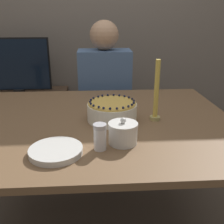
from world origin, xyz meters
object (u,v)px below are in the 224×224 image
(sugar_bowl, at_px, (123,133))
(tv_monitor, at_px, (16,66))
(person_man_blue_shirt, at_px, (105,110))
(sugar_shaker, at_px, (101,137))
(cake, at_px, (112,111))
(candle, at_px, (156,96))

(sugar_bowl, height_order, tv_monitor, tv_monitor)
(sugar_bowl, xyz_separation_m, person_man_blue_shirt, (-0.04, 1.02, -0.27))
(sugar_shaker, bearing_deg, cake, 78.30)
(cake, xyz_separation_m, tv_monitor, (-0.77, 1.09, 0.04))
(cake, relative_size, sugar_shaker, 2.30)
(sugar_bowl, relative_size, tv_monitor, 0.21)
(cake, bearing_deg, person_man_blue_shirt, 90.63)
(sugar_bowl, xyz_separation_m, sugar_shaker, (-0.09, -0.05, 0.01))
(sugar_bowl, height_order, sugar_shaker, sugar_bowl)
(person_man_blue_shirt, height_order, tv_monitor, person_man_blue_shirt)
(sugar_shaker, height_order, person_man_blue_shirt, person_man_blue_shirt)
(sugar_bowl, bearing_deg, cake, 96.41)
(sugar_shaker, bearing_deg, sugar_bowl, 27.15)
(candle, bearing_deg, cake, 177.49)
(candle, bearing_deg, sugar_bowl, -127.48)
(cake, distance_m, tv_monitor, 1.34)
(sugar_bowl, height_order, candle, candle)
(tv_monitor, bearing_deg, person_man_blue_shirt, -23.44)
(sugar_bowl, xyz_separation_m, candle, (0.19, 0.25, 0.08))
(person_man_blue_shirt, relative_size, tv_monitor, 2.08)
(sugar_bowl, bearing_deg, tv_monitor, 120.65)
(candle, relative_size, tv_monitor, 0.52)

